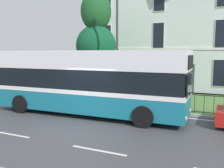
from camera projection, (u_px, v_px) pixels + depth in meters
ground_plane at (92, 121)px, 11.87m from camera, size 60.00×56.00×0.18m
georgian_townhouse at (196, 26)px, 23.08m from camera, size 18.92×9.49×10.96m
iron_verge_railing at (168, 101)px, 13.37m from camera, size 18.38×0.04×0.97m
evergreen_tree at (96, 55)px, 18.34m from camera, size 3.63×3.63×7.69m
single_decker_bus at (87, 81)px, 12.93m from camera, size 10.35×2.83×3.32m
street_lamp_post at (117, 33)px, 14.87m from camera, size 0.36×0.24×7.55m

